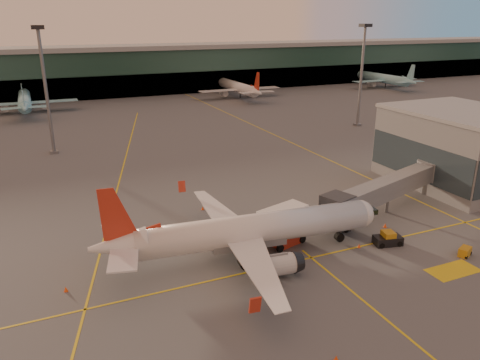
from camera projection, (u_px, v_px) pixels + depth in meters
name	position (u px, v px, depth m)	size (l,w,h in m)	color
ground	(296.00, 288.00, 49.04)	(600.00, 600.00, 0.00)	#4C4F54
taxi_markings	(136.00, 175.00, 84.68)	(100.12, 173.00, 0.01)	yellow
terminal	(97.00, 71.00, 168.70)	(400.00, 20.00, 17.60)	#19382D
gate_building	(460.00, 147.00, 78.53)	(18.40, 22.40, 12.60)	slate
mast_west_near	(45.00, 81.00, 93.56)	(2.40, 2.40, 25.60)	slate
mast_east_near	(362.00, 68.00, 118.81)	(2.40, 2.40, 25.60)	slate
distant_aircraft_row	(41.00, 111.00, 142.97)	(290.00, 34.00, 13.00)	#84CADD
main_airplane	(246.00, 232.00, 54.21)	(34.57, 31.22, 10.43)	white
jet_bridge	(393.00, 186.00, 68.00)	(26.96, 11.06, 5.38)	slate
catering_truck	(283.00, 224.00, 57.68)	(6.84, 4.41, 4.91)	#B52A19
gpu_cart	(465.00, 252.00, 55.57)	(2.09, 1.72, 1.06)	#BD8517
pushback_tug	(388.00, 239.00, 58.29)	(3.71, 2.51, 1.75)	black
cone_nose	(385.00, 225.00, 63.26)	(0.46, 0.46, 0.59)	#FD4A0D
cone_tail	(66.00, 289.00, 48.37)	(0.43, 0.43, 0.55)	#FD4A0D
cone_wing_right	(336.00, 358.00, 38.57)	(0.39, 0.39, 0.49)	#FD4A0D
cone_wing_left	(203.00, 208.00, 69.08)	(0.41, 0.41, 0.53)	#FD4A0D
cone_fwd	(359.00, 246.00, 57.68)	(0.38, 0.38, 0.49)	#FD4A0D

